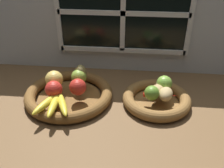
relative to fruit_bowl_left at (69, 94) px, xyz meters
The scene contains 16 objects.
ground_plane 22.00cm from the fruit_bowl_left, ahead, with size 140.00×90.00×3.00cm, color brown.
back_wall 45.82cm from the fruit_bowl_left, 55.27° to the left, with size 140.00×4.60×55.00cm.
fruit_bowl_left is the anchor object (origin of this frame).
fruit_bowl_right 38.55cm from the fruit_bowl_left, ahead, with size 29.29×29.29×4.83cm.
apple_red_front 9.62cm from the fruit_bowl_left, 126.21° to the right, with size 7.19×7.19×7.19cm, color red.
apple_green_back 9.08cm from the fruit_bowl_left, 56.61° to the left, with size 7.02×7.02×7.02cm, color #8CAD3D.
apple_red_right 8.66cm from the fruit_bowl_left, 31.96° to the right, with size 7.19×7.19×7.19cm, color red.
apple_golden_left 9.29cm from the fruit_bowl_left, 164.41° to the left, with size 7.83×7.83×7.83cm, color #DBB756.
pear_brown 10.99cm from the fruit_bowl_left, 60.35° to the left, with size 6.22×5.44×8.40cm, color olive.
banana_bunch_front 13.43cm from the fruit_bowl_left, 100.20° to the right, with size 15.29×17.88×2.91cm.
potato_small 42.16cm from the fruit_bowl_left, ahead, with size 8.06×5.58×4.99cm, color tan.
potato_large 38.84cm from the fruit_bowl_left, ahead, with size 6.98×5.80×4.28cm, color tan.
potato_back 41.10cm from the fruit_bowl_left, ahead, with size 6.92×4.59×5.18cm, color tan.
lime_near 36.63cm from the fruit_bowl_left, ahead, with size 6.16×6.16×6.16cm, color olive.
lime_far 42.15cm from the fruit_bowl_left, ahead, with size 6.77×6.77×6.77cm, color #7AAD3D.
chili_pepper 40.11cm from the fruit_bowl_left, ahead, with size 1.92×1.92×14.47cm, color red.
Camera 1 is at (6.63, -90.67, 63.35)cm, focal length 39.70 mm.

